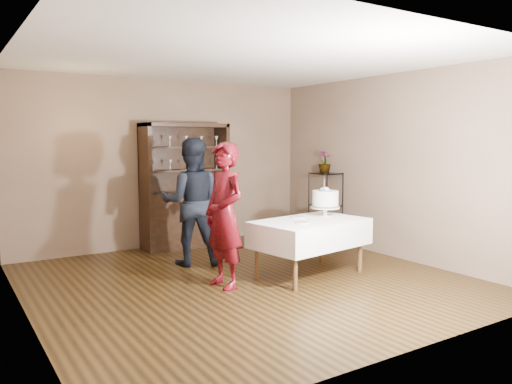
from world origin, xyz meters
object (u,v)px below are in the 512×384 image
china_hutch (185,206)px  woman (224,215)px  cake (325,200)px  potted_plant (325,162)px  man (191,202)px  cake_table (310,233)px  plant_etagere (326,205)px

china_hutch → woman: china_hutch is taller
china_hutch → cake: 2.54m
china_hutch → potted_plant: 2.42m
cake → potted_plant: size_ratio=1.49×
china_hutch → woman: (-0.56, -2.32, 0.19)m
china_hutch → man: size_ratio=1.14×
china_hutch → cake_table: 2.55m
plant_etagere → potted_plant: (-0.00, 0.03, 0.72)m
plant_etagere → china_hutch: bearing=153.2°
china_hutch → man: bearing=-110.4°
woman → cake: (1.54, 0.00, 0.08)m
cake_table → woman: bearing=172.4°
plant_etagere → cake_table: plant_etagere is taller
woman → man: man is taller
cake_table → woman: woman is taller
cake → woman: bearing=-180.0°
plant_etagere → potted_plant: bearing=98.2°
man → woman: bearing=108.9°
woman → man: bearing=167.4°
cake → man: bearing=140.0°
man → cake: size_ratio=3.28×
china_hutch → cake: bearing=-67.0°
cake_table → potted_plant: size_ratio=4.33×
cake_table → man: man is taller
plant_etagere → woman: 2.93m
plant_etagere → potted_plant: 0.72m
china_hutch → potted_plant: china_hutch is taller
china_hutch → plant_etagere: (2.08, -1.05, -0.01)m
man → potted_plant: size_ratio=4.88×
potted_plant → china_hutch: bearing=153.8°
china_hutch → cake_table: (0.61, -2.48, -0.12)m
china_hutch → potted_plant: (2.08, -1.02, 0.70)m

